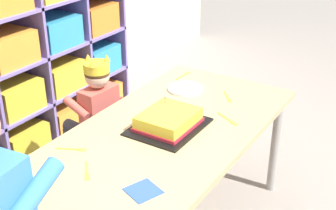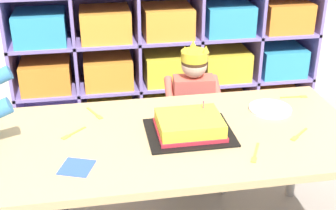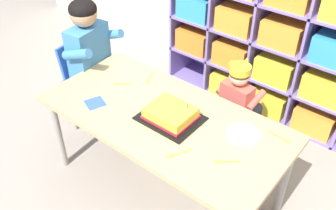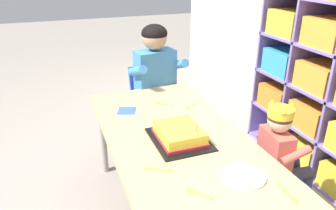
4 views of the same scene
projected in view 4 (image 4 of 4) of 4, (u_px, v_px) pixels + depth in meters
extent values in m
cube|color=#7F6BB2|center=(276.00, 50.00, 2.82)|extent=(0.02, 0.37, 1.59)
cube|color=#7F6BB2|center=(309.00, 62.00, 2.48)|extent=(0.02, 0.37, 1.59)
cube|color=yellow|center=(309.00, 151.00, 2.59)|extent=(0.31, 0.30, 0.19)
cube|color=orange|center=(283.00, 97.00, 2.80)|extent=(0.31, 0.30, 0.19)
cube|color=orange|center=(317.00, 116.00, 2.46)|extent=(0.31, 0.30, 0.19)
cube|color=teal|center=(288.00, 62.00, 2.67)|extent=(0.31, 0.30, 0.19)
cube|color=orange|center=(325.00, 76.00, 2.33)|extent=(0.31, 0.30, 0.19)
cube|color=yellow|center=(294.00, 23.00, 2.54)|extent=(0.31, 0.30, 0.19)
cube|color=orange|center=(334.00, 33.00, 2.20)|extent=(0.31, 0.30, 0.19)
cube|color=tan|center=(176.00, 138.00, 1.80)|extent=(1.51, 0.74, 0.03)
cylinder|color=#9E9993|center=(103.00, 138.00, 2.42)|extent=(0.05, 0.05, 0.59)
cylinder|color=#9E9993|center=(179.00, 125.00, 2.62)|extent=(0.05, 0.05, 0.59)
cube|color=blue|center=(269.00, 177.00, 1.91)|extent=(0.41, 0.34, 0.03)
cube|color=blue|center=(250.00, 161.00, 1.82)|extent=(0.35, 0.09, 0.25)
cylinder|color=gray|center=(270.00, 182.00, 2.15)|extent=(0.02, 0.02, 0.33)
cylinder|color=gray|center=(236.00, 188.00, 2.10)|extent=(0.02, 0.02, 0.33)
cube|color=#D15647|center=(274.00, 154.00, 1.85)|extent=(0.22, 0.13, 0.29)
sphere|color=#DBB293|center=(280.00, 120.00, 1.76)|extent=(0.13, 0.13, 0.13)
ellipsoid|color=#472D19|center=(280.00, 117.00, 1.76)|extent=(0.14, 0.14, 0.10)
cylinder|color=yellow|center=(281.00, 112.00, 1.74)|extent=(0.14, 0.14, 0.05)
cone|color=yellow|center=(292.00, 104.00, 1.74)|extent=(0.04, 0.04, 0.04)
cone|color=yellow|center=(283.00, 110.00, 1.67)|extent=(0.04, 0.04, 0.04)
cone|color=yellow|center=(272.00, 102.00, 1.77)|extent=(0.04, 0.04, 0.04)
cylinder|color=#33333D|center=(294.00, 175.00, 1.87)|extent=(0.09, 0.22, 0.07)
cylinder|color=#33333D|center=(281.00, 163.00, 1.98)|extent=(0.09, 0.22, 0.07)
cylinder|color=#33333D|center=(304.00, 200.00, 1.98)|extent=(0.06, 0.06, 0.35)
cylinder|color=#33333D|center=(291.00, 187.00, 2.09)|extent=(0.06, 0.06, 0.35)
cylinder|color=#D15647|center=(296.00, 155.00, 1.73)|extent=(0.06, 0.18, 0.10)
cylinder|color=#D15647|center=(271.00, 133.00, 1.95)|extent=(0.06, 0.18, 0.10)
cube|color=blue|center=(156.00, 102.00, 2.62)|extent=(0.35, 0.38, 0.03)
cube|color=blue|center=(148.00, 80.00, 2.68)|extent=(0.10, 0.32, 0.26)
cylinder|color=gray|center=(146.00, 139.00, 2.56)|extent=(0.02, 0.02, 0.45)
cylinder|color=gray|center=(178.00, 131.00, 2.68)|extent=(0.02, 0.02, 0.45)
cylinder|color=gray|center=(135.00, 126.00, 2.76)|extent=(0.02, 0.02, 0.45)
cylinder|color=gray|center=(165.00, 119.00, 2.88)|extent=(0.02, 0.02, 0.45)
cube|color=#3D7FBC|center=(155.00, 77.00, 2.53)|extent=(0.19, 0.32, 0.42)
sphere|color=tan|center=(154.00, 37.00, 2.41)|extent=(0.19, 0.19, 0.19)
ellipsoid|color=black|center=(154.00, 33.00, 2.39)|extent=(0.19, 0.19, 0.14)
cylinder|color=#33333D|center=(153.00, 107.00, 2.45)|extent=(0.31, 0.13, 0.10)
cylinder|color=#33333D|center=(174.00, 103.00, 2.52)|extent=(0.31, 0.13, 0.10)
cylinder|color=#33333D|center=(162.00, 146.00, 2.43)|extent=(0.08, 0.08, 0.47)
cylinder|color=#33333D|center=(183.00, 141.00, 2.51)|extent=(0.08, 0.08, 0.47)
cylinder|color=#3D7FBC|center=(137.00, 71.00, 2.38)|extent=(0.25, 0.09, 0.14)
cylinder|color=#3D7FBC|center=(178.00, 64.00, 2.52)|extent=(0.25, 0.09, 0.14)
cube|color=black|center=(180.00, 139.00, 1.75)|extent=(0.35, 0.29, 0.01)
cube|color=yellow|center=(180.00, 133.00, 1.74)|extent=(0.26, 0.22, 0.07)
cube|color=red|center=(180.00, 137.00, 1.75)|extent=(0.27, 0.23, 0.02)
cylinder|color=#E54C66|center=(196.00, 128.00, 1.67)|extent=(0.01, 0.01, 0.04)
cylinder|color=white|center=(244.00, 176.00, 1.45)|extent=(0.19, 0.19, 0.01)
cube|color=#3356B7|center=(127.00, 111.00, 2.09)|extent=(0.15, 0.15, 0.00)
cube|color=yellow|center=(286.00, 191.00, 1.36)|extent=(0.10, 0.02, 0.00)
cube|color=yellow|center=(296.00, 201.00, 1.30)|extent=(0.04, 0.02, 0.00)
cube|color=yellow|center=(194.00, 105.00, 2.17)|extent=(0.05, 0.09, 0.00)
cube|color=yellow|center=(187.00, 108.00, 2.12)|extent=(0.03, 0.04, 0.00)
cube|color=yellow|center=(167.00, 105.00, 2.17)|extent=(0.07, 0.07, 0.00)
cube|color=yellow|center=(158.00, 103.00, 2.20)|extent=(0.04, 0.04, 0.00)
cube|color=yellow|center=(204.00, 196.00, 1.33)|extent=(0.08, 0.07, 0.00)
cube|color=yellow|center=(190.00, 191.00, 1.36)|extent=(0.04, 0.04, 0.00)
cube|color=yellow|center=(162.00, 170.00, 1.50)|extent=(0.06, 0.10, 0.00)
cube|color=yellow|center=(147.00, 169.00, 1.51)|extent=(0.03, 0.04, 0.00)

